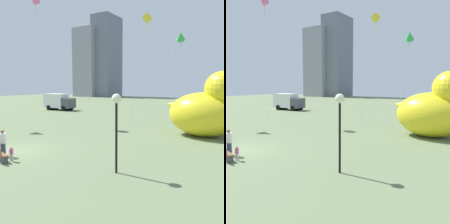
{
  "view_description": "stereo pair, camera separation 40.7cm",
  "coord_description": "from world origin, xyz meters",
  "views": [
    {
      "loc": [
        13.8,
        -9.9,
        4.54
      ],
      "look_at": [
        4.76,
        5.08,
        2.49
      ],
      "focal_mm": 38.16,
      "sensor_mm": 36.0,
      "label": 1
    },
    {
      "loc": [
        14.15,
        -9.69,
        4.54
      ],
      "look_at": [
        4.76,
        5.08,
        2.49
      ],
      "focal_mm": 38.16,
      "sensor_mm": 36.0,
      "label": 2
    }
  ],
  "objects": [
    {
      "name": "kite_green",
      "position": [
        5.25,
        21.04,
        10.57
      ],
      "size": [
        1.5,
        1.8,
        11.37
      ],
      "color": "silver",
      "rests_on": "ground"
    },
    {
      "name": "city_skyline",
      "position": [
        0.51,
        61.21,
        17.22
      ],
      "size": [
        74.63,
        16.26,
        41.95
      ],
      "color": "gray",
      "rests_on": "ground"
    },
    {
      "name": "person_adult",
      "position": [
        0.28,
        -0.89,
        0.93
      ],
      "size": [
        0.41,
        0.41,
        1.69
      ],
      "color": "#38476B",
      "rests_on": "ground"
    },
    {
      "name": "kite_yellow",
      "position": [
        2.34,
        17.12,
        11.7
      ],
      "size": [
        1.13,
        0.72,
        12.92
      ],
      "color": "silver",
      "rests_on": "ground"
    },
    {
      "name": "lamppost",
      "position": [
        7.89,
        0.31,
        3.19
      ],
      "size": [
        0.48,
        0.48,
        4.07
      ],
      "color": "black",
      "rests_on": "ground"
    },
    {
      "name": "box_truck",
      "position": [
        -15.76,
        20.99,
        1.43
      ],
      "size": [
        5.52,
        2.63,
        2.85
      ],
      "color": "white",
      "rests_on": "ground"
    },
    {
      "name": "ground_plane",
      "position": [
        0.0,
        0.0,
        0.0
      ],
      "size": [
        140.0,
        140.0,
        0.0
      ],
      "primitive_type": "plane",
      "color": "#697953"
    },
    {
      "name": "person_child",
      "position": [
        1.67,
        -1.3,
        0.5
      ],
      "size": [
        0.22,
        0.22,
        0.9
      ],
      "color": "silver",
      "rests_on": "ground"
    },
    {
      "name": "giant_inflatable_duck",
      "position": [
        10.25,
        11.76,
        2.4
      ],
      "size": [
        6.8,
        4.36,
        5.64
      ],
      "color": "yellow",
      "rests_on": "ground"
    },
    {
      "name": "kite_pink",
      "position": [
        -8.22,
        9.79,
        14.07
      ],
      "size": [
        2.46,
        1.89,
        14.82
      ],
      "color": "silver",
      "rests_on": "ground"
    }
  ]
}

